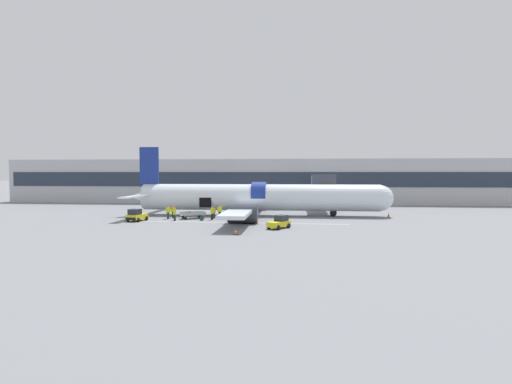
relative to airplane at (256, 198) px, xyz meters
name	(u,v)px	position (x,y,z in m)	size (l,w,h in m)	color
ground_plane	(239,220)	(-1.72, -5.21, -2.54)	(500.00, 500.00, 0.00)	slate
apron_marking_line	(238,223)	(-1.33, -8.42, -2.54)	(26.96, 0.98, 0.01)	silver
terminal_strip	(261,181)	(-1.72, 27.73, 1.92)	(104.80, 13.72, 8.93)	#B2B2B7
jet_bridge_stub	(321,184)	(9.87, 7.70, 1.79)	(3.48, 13.70, 5.97)	#4C4C51
airplane	(256,198)	(0.00, 0.00, 0.00)	(38.05, 35.18, 9.98)	silver
baggage_tug_lead	(279,223)	(3.95, -12.99, -1.92)	(2.67, 3.22, 1.46)	yellow
baggage_tug_mid	(136,216)	(-14.57, -8.05, -1.86)	(2.36, 3.14, 1.58)	yellow
baggage_cart_loading	(193,215)	(-8.07, -4.62, -2.05)	(4.11, 3.00, 1.00)	#999BA0
ground_crew_loader_a	(168,212)	(-11.32, -5.23, -1.59)	(0.63, 0.50, 1.81)	#2D2D33
ground_crew_loader_b	(214,212)	(-5.31, -4.16, -1.71)	(0.51, 0.51, 1.58)	#2D2D33
ground_crew_driver	(220,211)	(-4.63, -3.45, -1.60)	(0.62, 0.42, 1.80)	#2D2D33
ground_crew_supervisor	(212,213)	(-5.21, -5.74, -1.63)	(0.45, 0.61, 1.74)	black
ground_crew_helper	(175,214)	(-9.78, -7.23, -1.65)	(0.55, 0.54, 1.70)	#2D2D33
ground_crew_marshal	(173,211)	(-11.04, -3.89, -1.63)	(0.59, 0.51, 1.73)	black
suitcase_on_tarmac_upright	(202,219)	(-6.36, -6.72, -2.27)	(0.45, 0.40, 0.65)	#14472D
safety_cone_nose	(389,215)	(18.63, -0.37, -2.18)	(0.44, 0.44, 0.78)	black
safety_cone_engine_left	(236,232)	(-0.24, -17.81, -2.28)	(0.56, 0.56, 0.57)	black
safety_cone_wingtip	(257,221)	(1.04, -9.37, -2.24)	(0.47, 0.47, 0.66)	black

